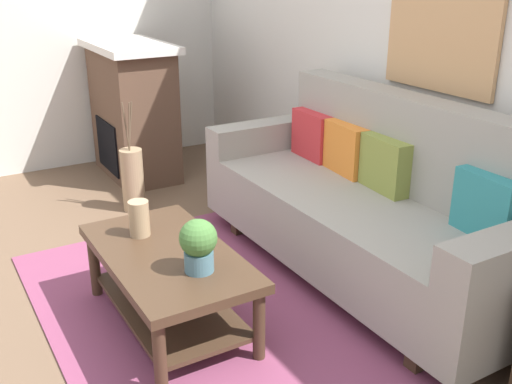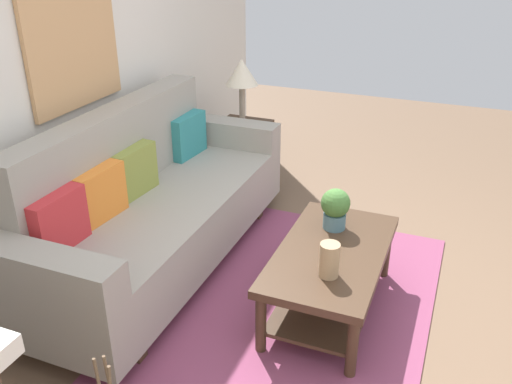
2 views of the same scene
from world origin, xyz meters
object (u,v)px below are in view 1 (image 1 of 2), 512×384
at_px(throw_pillow_teal, 487,206).
at_px(floor_vase, 133,180).
at_px(potted_plant_tabletop, 198,244).
at_px(framed_painting, 442,18).
at_px(coffee_table, 168,272).
at_px(tabletop_vase, 139,218).
at_px(throw_pillow_orange, 346,149).
at_px(fireplace, 133,110).
at_px(couch, 366,208).
at_px(throw_pillow_crimson, 313,135).
at_px(throw_pillow_olive, 385,165).

bearing_deg(throw_pillow_teal, floor_vase, -157.47).
bearing_deg(potted_plant_tabletop, framed_painting, 96.76).
bearing_deg(coffee_table, tabletop_vase, -169.59).
xyz_separation_m(throw_pillow_orange, fireplace, (-2.07, -0.69, -0.09)).
relative_size(couch, tabletop_vase, 11.99).
bearing_deg(coffee_table, fireplace, 164.06).
xyz_separation_m(throw_pillow_orange, coffee_table, (0.30, -1.37, -0.37)).
bearing_deg(couch, floor_vase, -152.40).
bearing_deg(fireplace, throw_pillow_orange, 18.44).
xyz_separation_m(floor_vase, framed_painting, (1.66, 1.34, 1.25)).
bearing_deg(throw_pillow_crimson, throw_pillow_orange, 0.00).
relative_size(throw_pillow_crimson, coffee_table, 0.33).
distance_m(tabletop_vase, potted_plant_tabletop, 0.53).
xyz_separation_m(couch, fireplace, (-2.44, -0.56, 0.16)).
xyz_separation_m(coffee_table, framed_painting, (0.07, 1.71, 1.18)).
bearing_deg(fireplace, throw_pillow_olive, 15.81).
distance_m(throw_pillow_olive, fireplace, 2.53).
bearing_deg(coffee_table, throw_pillow_crimson, 116.08).
relative_size(couch, throw_pillow_teal, 6.48).
bearing_deg(throw_pillow_orange, tabletop_vase, -88.12).
height_order(couch, throw_pillow_orange, couch).
relative_size(throw_pillow_olive, floor_vase, 0.75).
bearing_deg(throw_pillow_olive, framed_painting, 90.00).
bearing_deg(throw_pillow_crimson, throw_pillow_olive, 0.00).
relative_size(tabletop_vase, fireplace, 0.17).
relative_size(throw_pillow_orange, tabletop_vase, 1.85).
height_order(throw_pillow_olive, throw_pillow_teal, same).
relative_size(fireplace, floor_vase, 2.41).
height_order(throw_pillow_orange, throw_pillow_teal, same).
xyz_separation_m(throw_pillow_crimson, throw_pillow_olive, (0.73, 0.00, 0.00)).
bearing_deg(fireplace, potted_plant_tabletop, -13.26).
height_order(couch, throw_pillow_olive, couch).
distance_m(couch, potted_plant_tabletop, 1.21).
height_order(tabletop_vase, potted_plant_tabletop, potted_plant_tabletop).
height_order(throw_pillow_orange, tabletop_vase, throw_pillow_orange).
bearing_deg(potted_plant_tabletop, coffee_table, -167.73).
bearing_deg(throw_pillow_teal, fireplace, -167.72).
bearing_deg(throw_pillow_teal, couch, -170.34).
bearing_deg(framed_painting, fireplace, -157.06).
bearing_deg(tabletop_vase, throw_pillow_teal, 53.27).
xyz_separation_m(throw_pillow_olive, potted_plant_tabletop, (0.20, -1.31, -0.11)).
bearing_deg(throw_pillow_crimson, floor_vase, -133.05).
relative_size(tabletop_vase, framed_painting, 0.24).
xyz_separation_m(tabletop_vase, potted_plant_tabletop, (0.52, 0.10, 0.04)).
height_order(throw_pillow_olive, floor_vase, throw_pillow_olive).
distance_m(throw_pillow_olive, tabletop_vase, 1.46).
distance_m(throw_pillow_olive, coffee_table, 1.42).
bearing_deg(throw_pillow_teal, framed_painting, 155.08).
bearing_deg(floor_vase, coffee_table, -13.10).
relative_size(throw_pillow_crimson, floor_vase, 0.75).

